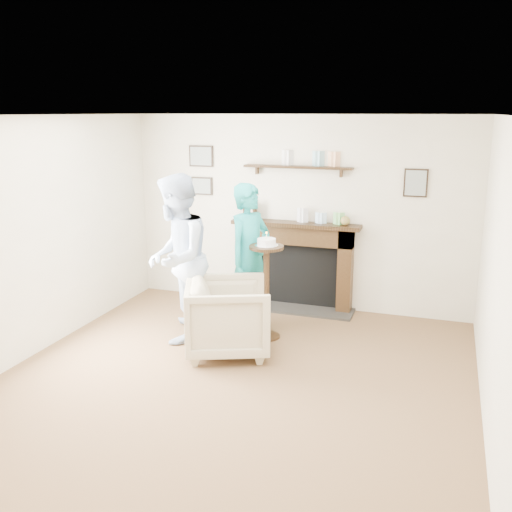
# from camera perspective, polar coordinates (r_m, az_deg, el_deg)

# --- Properties ---
(ground) EXTENTS (5.00, 5.00, 0.00)m
(ground) POSITION_cam_1_polar(r_m,az_deg,el_deg) (5.56, -2.66, -12.84)
(ground) COLOR brown
(ground) RESTS_ON ground
(room_shell) EXTENTS (4.54, 5.02, 2.52)m
(room_shell) POSITION_cam_1_polar(r_m,az_deg,el_deg) (5.67, -0.31, 5.05)
(room_shell) COLOR beige
(room_shell) RESTS_ON ground
(armchair) EXTENTS (1.14, 1.12, 0.80)m
(armchair) POSITION_cam_1_polar(r_m,az_deg,el_deg) (6.28, -2.78, -9.54)
(armchair) COLOR tan
(armchair) RESTS_ON ground
(man) EXTENTS (0.92, 1.06, 1.88)m
(man) POSITION_cam_1_polar(r_m,az_deg,el_deg) (6.70, -7.66, -8.06)
(man) COLOR silver
(man) RESTS_ON ground
(woman) EXTENTS (0.63, 0.75, 1.75)m
(woman) POSITION_cam_1_polar(r_m,az_deg,el_deg) (6.90, -0.59, -7.27)
(woman) COLOR teal
(woman) RESTS_ON ground
(pedestal_table) EXTENTS (0.39, 0.39, 1.24)m
(pedestal_table) POSITION_cam_1_polar(r_m,az_deg,el_deg) (6.41, 1.04, -1.75)
(pedestal_table) COLOR black
(pedestal_table) RESTS_ON ground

